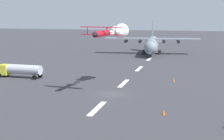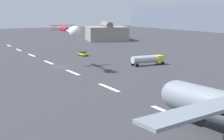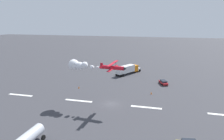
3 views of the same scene
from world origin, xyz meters
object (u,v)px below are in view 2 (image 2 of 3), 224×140
Objects in this scene: stunt_biplane_red at (72,31)px; traffic_cone_near at (15,63)px; airport_staff_sedan at (83,53)px; fuel_tanker_truck at (148,59)px; traffic_cone_far at (41,78)px.

stunt_biplane_red is 23.10m from traffic_cone_near.
traffic_cone_near is at bearing -73.40° from airport_staff_sedan.
fuel_tanker_truck is at bearing 83.29° from stunt_biplane_red.
fuel_tanker_truck is 13.57× the size of traffic_cone_far.
stunt_biplane_red is 1.57× the size of fuel_tanker_truck.
traffic_cone_far is (3.31, -33.13, -1.38)m from fuel_tanker_truck.
traffic_cone_near is at bearing -121.40° from fuel_tanker_truck.
airport_staff_sedan reaches higher than traffic_cone_far.
airport_staff_sedan is at bearing 106.60° from traffic_cone_near.
stunt_biplane_red is 21.35× the size of traffic_cone_near.
fuel_tanker_truck is (2.65, 22.50, -8.74)m from stunt_biplane_red.
stunt_biplane_red is 30.71m from airport_staff_sedan.
fuel_tanker_truck reaches higher than traffic_cone_near.
stunt_biplane_red is 24.29m from fuel_tanker_truck.
fuel_tanker_truck reaches higher than airport_staff_sedan.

